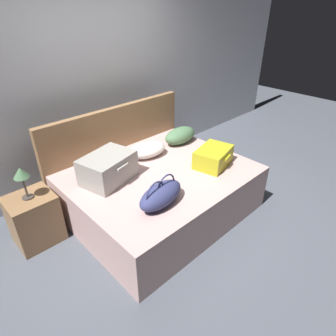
# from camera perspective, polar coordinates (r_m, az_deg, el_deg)

# --- Properties ---
(ground_plane) EXTENTS (12.00, 12.00, 0.00)m
(ground_plane) POSITION_cam_1_polar(r_m,az_deg,el_deg) (3.30, 3.45, -11.44)
(ground_plane) COLOR #4C515B
(back_wall) EXTENTS (8.00, 0.10, 2.60)m
(back_wall) POSITION_cam_1_polar(r_m,az_deg,el_deg) (3.87, -14.72, 16.04)
(back_wall) COLOR silver
(back_wall) RESTS_ON ground
(bed) EXTENTS (1.95, 1.57, 0.54)m
(bed) POSITION_cam_1_polar(r_m,az_deg,el_deg) (3.36, -1.39, -4.71)
(bed) COLOR #BC9993
(bed) RESTS_ON ground
(headboard) EXTENTS (1.98, 0.08, 1.08)m
(headboard) POSITION_cam_1_polar(r_m,az_deg,el_deg) (3.79, -9.94, 3.93)
(headboard) COLOR olive
(headboard) RESTS_ON ground
(hard_case_large) EXTENTS (0.61, 0.50, 0.29)m
(hard_case_large) POSITION_cam_1_polar(r_m,az_deg,el_deg) (3.06, -11.77, -0.01)
(hard_case_large) COLOR gray
(hard_case_large) RESTS_ON bed
(hard_case_medium) EXTENTS (0.51, 0.41, 0.21)m
(hard_case_medium) POSITION_cam_1_polar(r_m,az_deg,el_deg) (3.34, 8.92, 2.15)
(hard_case_medium) COLOR gold
(hard_case_medium) RESTS_ON bed
(duffel_bag) EXTENTS (0.55, 0.31, 0.28)m
(duffel_bag) POSITION_cam_1_polar(r_m,az_deg,el_deg) (2.67, -1.41, -5.29)
(duffel_bag) COLOR navy
(duffel_bag) RESTS_ON bed
(pillow_near_headboard) EXTENTS (0.53, 0.38, 0.17)m
(pillow_near_headboard) POSITION_cam_1_polar(r_m,az_deg,el_deg) (3.50, -4.22, 3.56)
(pillow_near_headboard) COLOR white
(pillow_near_headboard) RESTS_ON bed
(pillow_center_head) EXTENTS (0.49, 0.27, 0.21)m
(pillow_center_head) POSITION_cam_1_polar(r_m,az_deg,el_deg) (3.84, 2.41, 6.44)
(pillow_center_head) COLOR #4C724C
(pillow_center_head) RESTS_ON bed
(nightstand) EXTENTS (0.44, 0.40, 0.54)m
(nightstand) POSITION_cam_1_polar(r_m,az_deg,el_deg) (3.27, -24.83, -9.13)
(nightstand) COLOR olive
(nightstand) RESTS_ON ground
(table_lamp) EXTENTS (0.15, 0.15, 0.34)m
(table_lamp) POSITION_cam_1_polar(r_m,az_deg,el_deg) (2.99, -27.00, -1.20)
(table_lamp) COLOR #3F3833
(table_lamp) RESTS_ON nightstand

